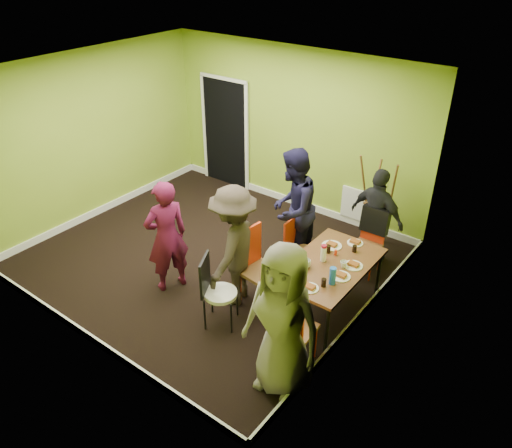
{
  "coord_description": "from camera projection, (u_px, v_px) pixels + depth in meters",
  "views": [
    {
      "loc": [
        4.39,
        -4.64,
        4.34
      ],
      "look_at": [
        0.9,
        0.0,
        0.92
      ],
      "focal_mm": 35.0,
      "sensor_mm": 36.0,
      "label": 1
    }
  ],
  "objects": [
    {
      "name": "person_back_end",
      "position": [
        377.0,
        217.0,
        7.23
      ],
      "size": [
        0.94,
        0.54,
        1.5
      ],
      "primitive_type": "imported",
      "rotation": [
        0.0,
        0.0,
        2.94
      ],
      "color": "black",
      "rests_on": "ground"
    },
    {
      "name": "plate_near_left",
      "position": [
        332.0,
        246.0,
        6.57
      ],
      "size": [
        0.27,
        0.27,
        0.01
      ],
      "primitive_type": "cylinder",
      "color": "white",
      "rests_on": "dining_table"
    },
    {
      "name": "person_standing",
      "position": [
        167.0,
        237.0,
        6.66
      ],
      "size": [
        0.58,
        0.69,
        1.62
      ],
      "primitive_type": "imported",
      "rotation": [
        0.0,
        0.0,
        -1.95
      ],
      "color": "#500D2B",
      "rests_on": "ground"
    },
    {
      "name": "person_front_end",
      "position": [
        283.0,
        321.0,
        5.08
      ],
      "size": [
        0.9,
        0.6,
        1.81
      ],
      "primitive_type": "imported",
      "rotation": [
        0.0,
        0.0,
        0.03
      ],
      "color": "gray",
      "rests_on": "ground"
    },
    {
      "name": "chair_front_end",
      "position": [
        292.0,
        327.0,
        5.49
      ],
      "size": [
        0.45,
        0.46,
        1.03
      ],
      "rotation": [
        0.0,
        0.0,
        0.07
      ],
      "color": "red",
      "rests_on": "ground"
    },
    {
      "name": "ground",
      "position": [
        210.0,
        257.0,
        7.67
      ],
      "size": [
        5.0,
        5.0,
        0.0
      ],
      "primitive_type": "plane",
      "color": "black",
      "rests_on": "ground"
    },
    {
      "name": "chair_back_end",
      "position": [
        373.0,
        227.0,
        7.13
      ],
      "size": [
        0.4,
        0.47,
        0.96
      ],
      "rotation": [
        0.0,
        0.0,
        3.17
      ],
      "color": "red",
      "rests_on": "ground"
    },
    {
      "name": "dining_table",
      "position": [
        329.0,
        267.0,
        6.25
      ],
      "size": [
        0.9,
        1.5,
        0.75
      ],
      "color": "black",
      "rests_on": "ground"
    },
    {
      "name": "person_left_far",
      "position": [
        293.0,
        209.0,
        7.13
      ],
      "size": [
        0.86,
        1.0,
        1.8
      ],
      "primitive_type": "imported",
      "rotation": [
        0.0,
        0.0,
        -1.35
      ],
      "color": "black",
      "rests_on": "ground"
    },
    {
      "name": "blue_bottle",
      "position": [
        333.0,
        276.0,
        5.82
      ],
      "size": [
        0.08,
        0.08,
        0.22
      ],
      "primitive_type": "cylinder",
      "color": "blue",
      "rests_on": "dining_table"
    },
    {
      "name": "person_left_near",
      "position": [
        234.0,
        247.0,
        6.39
      ],
      "size": [
        0.86,
        1.2,
        1.69
      ],
      "primitive_type": "imported",
      "rotation": [
        0.0,
        0.0,
        -1.34
      ],
      "color": "#322A21",
      "rests_on": "ground"
    },
    {
      "name": "glass_mid",
      "position": [
        328.0,
        249.0,
        6.42
      ],
      "size": [
        0.07,
        0.07,
        0.1
      ],
      "primitive_type": "cylinder",
      "color": "black",
      "rests_on": "dining_table"
    },
    {
      "name": "chair_left_near",
      "position": [
        256.0,
        263.0,
        6.48
      ],
      "size": [
        0.51,
        0.5,
        1.09
      ],
      "rotation": [
        0.0,
        0.0,
        -1.7
      ],
      "color": "red",
      "rests_on": "ground"
    },
    {
      "name": "plate_near_right",
      "position": [
        292.0,
        272.0,
        6.07
      ],
      "size": [
        0.22,
        0.22,
        0.01
      ],
      "primitive_type": "cylinder",
      "color": "white",
      "rests_on": "dining_table"
    },
    {
      "name": "room_walls",
      "position": [
        207.0,
        199.0,
        7.21
      ],
      "size": [
        5.04,
        4.54,
        2.82
      ],
      "color": "#86A62A",
      "rests_on": "ground"
    },
    {
      "name": "plate_far_front",
      "position": [
        309.0,
        288.0,
        5.79
      ],
      "size": [
        0.22,
        0.22,
        0.01
      ],
      "primitive_type": "cylinder",
      "color": "white",
      "rests_on": "dining_table"
    },
    {
      "name": "thermos",
      "position": [
        323.0,
        254.0,
        6.23
      ],
      "size": [
        0.07,
        0.07,
        0.2
      ],
      "primitive_type": "cylinder",
      "color": "white",
      "rests_on": "dining_table"
    },
    {
      "name": "plate_wall_back",
      "position": [
        353.0,
        266.0,
        6.18
      ],
      "size": [
        0.24,
        0.24,
        0.01
      ],
      "primitive_type": "cylinder",
      "color": "white",
      "rests_on": "dining_table"
    },
    {
      "name": "chair_bentwood",
      "position": [
        215.0,
        288.0,
        6.15
      ],
      "size": [
        0.51,
        0.5,
        0.96
      ],
      "rotation": [
        0.0,
        0.0,
        -1.11
      ],
      "color": "black",
      "rests_on": "ground"
    },
    {
      "name": "plate_wall_front",
      "position": [
        341.0,
        276.0,
        5.99
      ],
      "size": [
        0.24,
        0.24,
        0.01
      ],
      "primitive_type": "cylinder",
      "color": "white",
      "rests_on": "dining_table"
    },
    {
      "name": "easel",
      "position": [
        375.0,
        205.0,
        7.57
      ],
      "size": [
        0.61,
        0.57,
        1.52
      ],
      "color": "brown",
      "rests_on": "ground"
    },
    {
      "name": "glass_back",
      "position": [
        354.0,
        249.0,
        6.43
      ],
      "size": [
        0.06,
        0.06,
        0.09
      ],
      "primitive_type": "cylinder",
      "color": "black",
      "rests_on": "dining_table"
    },
    {
      "name": "orange_bottle",
      "position": [
        336.0,
        253.0,
        6.37
      ],
      "size": [
        0.04,
        0.04,
        0.07
      ],
      "primitive_type": "cylinder",
      "color": "red",
      "rests_on": "dining_table"
    },
    {
      "name": "plate_far_back",
      "position": [
        355.0,
        243.0,
        6.63
      ],
      "size": [
        0.21,
        0.21,
        0.01
      ],
      "primitive_type": "cylinder",
      "color": "white",
      "rests_on": "dining_table"
    },
    {
      "name": "cup_b",
      "position": [
        344.0,
        264.0,
        6.14
      ],
      "size": [
        0.09,
        0.09,
        0.08
      ],
      "primitive_type": "imported",
      "color": "white",
      "rests_on": "dining_table"
    },
    {
      "name": "chair_left_far",
      "position": [
        296.0,
        244.0,
        7.09
      ],
      "size": [
        0.37,
        0.36,
        0.87
      ],
      "rotation": [
        0.0,
        0.0,
        -1.55
      ],
      "color": "red",
      "rests_on": "ground"
    },
    {
      "name": "glass_front",
      "position": [
        324.0,
        283.0,
        5.81
      ],
      "size": [
        0.06,
        0.06,
        0.1
      ],
      "primitive_type": "cylinder",
      "color": "black",
      "rests_on": "dining_table"
    },
    {
      "name": "cup_a",
      "position": [
        306.0,
        264.0,
        6.14
      ],
      "size": [
        0.13,
        0.13,
        0.1
      ],
      "primitive_type": "imported",
      "color": "white",
      "rests_on": "dining_table"
    }
  ]
}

